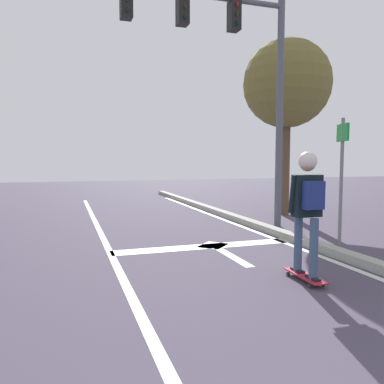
% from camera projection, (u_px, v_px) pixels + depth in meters
% --- Properties ---
extents(lane_line_center, '(0.12, 20.00, 0.01)m').
position_uv_depth(lane_line_center, '(118.00, 269.00, 5.66)').
color(lane_line_center, silver).
rests_on(lane_line_center, ground).
extents(lane_line_curbside, '(0.12, 20.00, 0.01)m').
position_uv_depth(lane_line_curbside, '(310.00, 252.00, 6.68)').
color(lane_line_curbside, silver).
rests_on(lane_line_curbside, ground).
extents(stop_bar, '(3.45, 0.40, 0.01)m').
position_uv_depth(stop_bar, '(205.00, 246.00, 7.13)').
color(stop_bar, silver).
rests_on(stop_bar, ground).
extents(lane_arrow_stem, '(0.16, 1.40, 0.01)m').
position_uv_depth(lane_arrow_stem, '(232.00, 256.00, 6.42)').
color(lane_arrow_stem, silver).
rests_on(lane_arrow_stem, ground).
extents(lane_arrow_head, '(0.71, 0.71, 0.01)m').
position_uv_depth(lane_arrow_head, '(213.00, 245.00, 7.22)').
color(lane_arrow_head, silver).
rests_on(lane_arrow_head, ground).
extents(curb_strip, '(0.24, 24.00, 0.14)m').
position_uv_depth(curb_strip, '(322.00, 247.00, 6.76)').
color(curb_strip, gray).
rests_on(curb_strip, ground).
extents(skateboard, '(0.25, 0.78, 0.08)m').
position_uv_depth(skateboard, '(305.00, 276.00, 5.11)').
color(skateboard, '#B42033').
rests_on(skateboard, ground).
extents(skater, '(0.45, 0.61, 1.63)m').
position_uv_depth(skater, '(308.00, 198.00, 5.00)').
color(skater, '#3B4F6E').
rests_on(skater, skateboard).
extents(traffic_signal_mast, '(4.85, 0.34, 5.42)m').
position_uv_depth(traffic_signal_mast, '(225.00, 51.00, 8.53)').
color(traffic_signal_mast, '#4F535E').
rests_on(traffic_signal_mast, ground).
extents(street_sign_post, '(0.17, 0.43, 2.32)m').
position_uv_depth(street_sign_post, '(342.00, 165.00, 6.67)').
color(street_sign_post, slate).
rests_on(street_sign_post, ground).
extents(roadside_tree, '(2.49, 2.49, 5.01)m').
position_uv_depth(roadside_tree, '(287.00, 85.00, 10.95)').
color(roadside_tree, brown).
rests_on(roadside_tree, ground).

